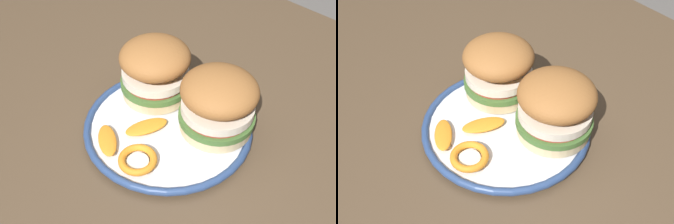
{
  "view_description": "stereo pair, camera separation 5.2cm",
  "coord_description": "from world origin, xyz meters",
  "views": [
    {
      "loc": [
        0.28,
        -0.35,
        1.19
      ],
      "look_at": [
        -0.03,
        -0.05,
        0.76
      ],
      "focal_mm": 42.14,
      "sensor_mm": 36.0,
      "label": 1
    },
    {
      "loc": [
        0.32,
        -0.31,
        1.19
      ],
      "look_at": [
        -0.03,
        -0.05,
        0.76
      ],
      "focal_mm": 42.14,
      "sensor_mm": 36.0,
      "label": 2
    }
  ],
  "objects": [
    {
      "name": "orange_peel_strip_long",
      "position": [
        -0.06,
        -0.14,
        0.75
      ],
      "size": [
        0.07,
        0.06,
        0.01
      ],
      "color": "orange",
      "rests_on": "dinner_plate"
    },
    {
      "name": "sandwich_half_left",
      "position": [
        -0.09,
        -0.01,
        0.79
      ],
      "size": [
        0.13,
        0.13,
        0.1
      ],
      "color": "beige",
      "rests_on": "dinner_plate"
    },
    {
      "name": "dinner_plate",
      "position": [
        -0.03,
        -0.05,
        0.73
      ],
      "size": [
        0.27,
        0.27,
        0.02
      ],
      "color": "white",
      "rests_on": "dining_table"
    },
    {
      "name": "orange_peel_strip_short",
      "position": [
        -0.04,
        -0.08,
        0.75
      ],
      "size": [
        0.05,
        0.07,
        0.01
      ],
      "color": "orange",
      "rests_on": "dinner_plate"
    },
    {
      "name": "dining_table",
      "position": [
        0.0,
        0.0,
        0.63
      ],
      "size": [
        1.23,
        0.91,
        0.72
      ],
      "color": "brown",
      "rests_on": "ground"
    },
    {
      "name": "orange_peel_curled",
      "position": [
        -0.0,
        -0.13,
        0.75
      ],
      "size": [
        0.08,
        0.08,
        0.01
      ],
      "color": "orange",
      "rests_on": "dinner_plate"
    },
    {
      "name": "sandwich_half_right",
      "position": [
        0.03,
        -0.0,
        0.79
      ],
      "size": [
        0.13,
        0.13,
        0.1
      ],
      "color": "beige",
      "rests_on": "dinner_plate"
    }
  ]
}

